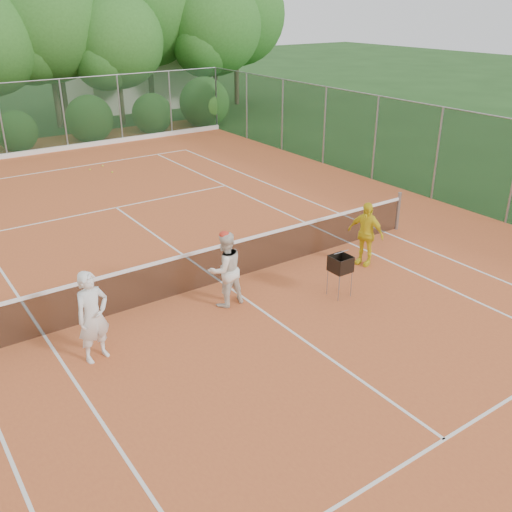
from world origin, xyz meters
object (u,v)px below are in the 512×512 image
Objects in this scene: player_yellow at (365,233)px; ball_hopper at (341,264)px; player_white at (93,317)px; player_center_grp at (225,269)px.

ball_hopper is at bearing -79.39° from player_yellow.
player_yellow reaches higher than ball_hopper.
player_yellow is at bearing -10.95° from player_white.
player_white is 1.03× the size of player_center_grp.
player_white is 5.37m from ball_hopper.
player_white reaches higher than player_yellow.
player_yellow is (6.99, 0.19, -0.07)m from player_white.
player_center_grp is 2.54m from ball_hopper.
player_white is at bearing -177.90° from ball_hopper.
player_yellow is 1.68× the size of ball_hopper.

